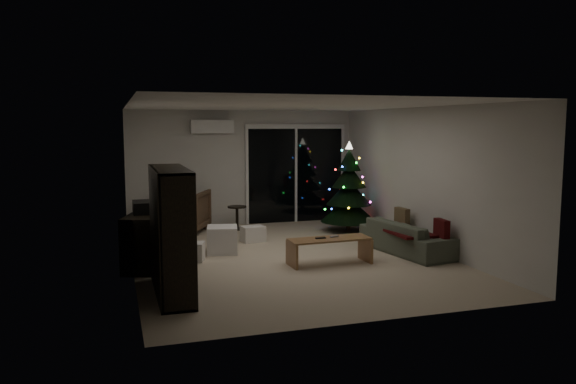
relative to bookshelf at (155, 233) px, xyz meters
name	(u,v)px	position (x,y,z in m)	size (l,w,h in m)	color
room	(287,186)	(2.71, 3.01, 0.20)	(6.50, 7.51, 2.60)	beige
bookshelf	(155,233)	(0.00, 0.00, 0.00)	(0.42, 1.64, 1.64)	black
media_cabinet	(148,239)	(0.00, 1.58, -0.40)	(0.50, 1.34, 0.84)	black
stereo	(147,207)	(0.00, 1.58, 0.11)	(0.43, 0.50, 0.18)	black
armchair	(183,211)	(0.86, 4.25, -0.38)	(0.93, 0.96, 0.87)	brown
ottoman	(222,240)	(1.27, 2.14, -0.59)	(0.51, 0.51, 0.46)	silver
cardboard_box_a	(191,252)	(0.67, 1.72, -0.67)	(0.42, 0.32, 0.30)	silver
cardboard_box_b	(253,234)	(1.99, 2.88, -0.67)	(0.42, 0.31, 0.29)	silver
side_table	(237,218)	(1.97, 4.18, -0.57)	(0.39, 0.39, 0.49)	black
floor_lamp	(190,183)	(1.11, 5.00, 0.10)	(0.30, 0.30, 1.85)	black
sofa	(407,237)	(4.30, 1.19, -0.55)	(1.87, 0.73, 0.55)	#40483A
sofa_throw	(402,230)	(4.20, 1.19, -0.43)	(0.58, 1.34, 0.04)	#400A04
cushion_a	(402,218)	(4.55, 1.84, -0.33)	(0.11, 0.36, 0.36)	#735F4B
cushion_b	(442,230)	(4.55, 0.54, -0.33)	(0.11, 0.36, 0.36)	#400A04
coffee_table	(329,251)	(2.73, 0.86, -0.61)	(1.31, 0.46, 0.41)	#9C6D4C
remote_a	(321,238)	(2.58, 0.86, -0.40)	(0.16, 0.05, 0.02)	black
remote_b	(334,236)	(2.83, 0.91, -0.40)	(0.15, 0.04, 0.02)	slate
christmas_tree	(349,187)	(4.11, 3.27, 0.11)	(1.15, 1.15, 1.86)	black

